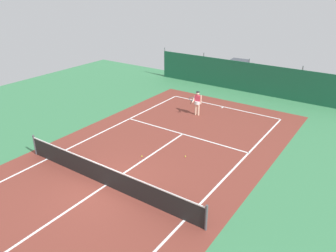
# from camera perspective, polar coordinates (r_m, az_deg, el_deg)

# --- Properties ---
(ground_plane) EXTENTS (36.00, 36.00, 0.00)m
(ground_plane) POSITION_cam_1_polar(r_m,az_deg,el_deg) (15.06, -10.72, -10.09)
(ground_plane) COLOR #387A4C
(court_surface) EXTENTS (11.02, 26.60, 0.01)m
(court_surface) POSITION_cam_1_polar(r_m,az_deg,el_deg) (15.06, -10.72, -10.08)
(court_surface) COLOR brown
(court_surface) RESTS_ON ground
(tennis_net) EXTENTS (10.12, 0.10, 1.10)m
(tennis_net) POSITION_cam_1_polar(r_m,az_deg,el_deg) (14.78, -10.87, -8.45)
(tennis_net) COLOR black
(tennis_net) RESTS_ON ground
(back_fence) EXTENTS (16.30, 0.98, 2.70)m
(back_fence) POSITION_cam_1_polar(r_m,az_deg,el_deg) (27.81, 13.91, 7.35)
(back_fence) COLOR #195138
(back_fence) RESTS_ON ground
(tennis_player) EXTENTS (0.64, 0.80, 1.64)m
(tennis_player) POSITION_cam_1_polar(r_m,az_deg,el_deg) (21.87, 5.11, 4.26)
(tennis_player) COLOR beige
(tennis_player) RESTS_ON ground
(tennis_ball_near_player) EXTENTS (0.07, 0.07, 0.07)m
(tennis_ball_near_player) POSITION_cam_1_polar(r_m,az_deg,el_deg) (17.02, -4.59, -5.26)
(tennis_ball_near_player) COLOR #CCDB33
(tennis_ball_near_player) RESTS_ON ground
(tennis_ball_midcourt) EXTENTS (0.07, 0.07, 0.07)m
(tennis_ball_midcourt) POSITION_cam_1_polar(r_m,az_deg,el_deg) (16.98, 3.02, -5.29)
(tennis_ball_midcourt) COLOR #CCDB33
(tennis_ball_midcourt) RESTS_ON ground
(parked_car) EXTENTS (2.27, 4.33, 1.68)m
(parked_car) POSITION_cam_1_polar(r_m,az_deg,el_deg) (30.98, 11.97, 9.56)
(parked_car) COLOR black
(parked_car) RESTS_ON ground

